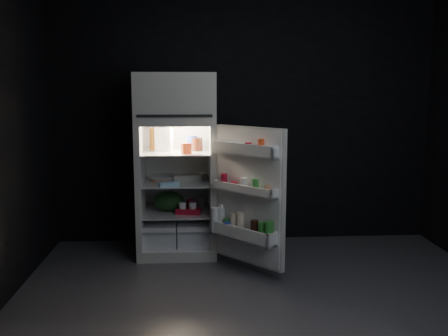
{
  "coord_description": "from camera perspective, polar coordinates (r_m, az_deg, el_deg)",
  "views": [
    {
      "loc": [
        -0.56,
        -3.59,
        1.64
      ],
      "look_at": [
        -0.27,
        1.0,
        0.9
      ],
      "focal_mm": 40.0,
      "sensor_mm": 36.0,
      "label": 1
    }
  ],
  "objects": [
    {
      "name": "amber_bottle",
      "position": [
        5.02,
        -8.03,
        3.3
      ],
      "size": [
        0.09,
        0.09,
        0.22
      ],
      "primitive_type": "cylinder",
      "rotation": [
        0.0,
        0.0,
        0.03
      ],
      "color": "#C3771F",
      "rests_on": "refrigerator"
    },
    {
      "name": "egg_carton",
      "position": [
        4.92,
        -4.37,
        -1.18
      ],
      "size": [
        0.3,
        0.18,
        0.07
      ],
      "primitive_type": "cube",
      "rotation": [
        0.0,
        0.0,
        0.3
      ],
      "color": "#9C9A8E",
      "rests_on": "refrigerator"
    },
    {
      "name": "wrapped_pkg",
      "position": [
        5.11,
        -2.78,
        -0.9
      ],
      "size": [
        0.17,
        0.16,
        0.05
      ],
      "primitive_type": "cube",
      "rotation": [
        0.0,
        0.0,
        0.41
      ],
      "color": "beige",
      "rests_on": "refrigerator"
    },
    {
      "name": "mayo_jar",
      "position": [
        4.99,
        -3.63,
        2.86
      ],
      "size": [
        0.1,
        0.1,
        0.14
      ],
      "primitive_type": "cylinder",
      "rotation": [
        0.0,
        0.0,
        0.03
      ],
      "color": "#1C3098",
      "rests_on": "refrigerator"
    },
    {
      "name": "refrigerator",
      "position": [
        4.96,
        -5.44,
        1.16
      ],
      "size": [
        0.76,
        0.71,
        1.78
      ],
      "color": "silver",
      "rests_on": "ground"
    },
    {
      "name": "floor",
      "position": [
        3.98,
        4.92,
        -15.19
      ],
      "size": [
        4.0,
        3.4,
        0.0
      ],
      "primitive_type": "cube",
      "color": "#4A4A4F",
      "rests_on": "ground"
    },
    {
      "name": "flat_package",
      "position": [
        4.72,
        -6.38,
        -1.83
      ],
      "size": [
        0.21,
        0.15,
        0.04
      ],
      "primitive_type": "cube",
      "rotation": [
        0.0,
        0.0,
        0.36
      ],
      "color": "#8EC4DC",
      "rests_on": "refrigerator"
    },
    {
      "name": "wall_front",
      "position": [
        1.99,
        12.75,
        0.59
      ],
      "size": [
        4.0,
        0.0,
        2.7
      ],
      "primitive_type": "cube",
      "color": "black",
      "rests_on": "ground"
    },
    {
      "name": "yogurt_tray",
      "position": [
        4.9,
        -4.07,
        -4.92
      ],
      "size": [
        0.26,
        0.17,
        0.05
      ],
      "primitive_type": "cube",
      "rotation": [
        0.0,
        0.0,
        -0.18
      ],
      "color": "#B30F27",
      "rests_on": "refrigerator"
    },
    {
      "name": "produce_bag",
      "position": [
        5.01,
        -6.31,
        -3.78
      ],
      "size": [
        0.35,
        0.32,
        0.2
      ],
      "primitive_type": "ellipsoid",
      "rotation": [
        0.0,
        0.0,
        -0.24
      ],
      "color": "#193815",
      "rests_on": "refrigerator"
    },
    {
      "name": "jam_jar",
      "position": [
        4.92,
        -3.1,
        2.72
      ],
      "size": [
        0.13,
        0.13,
        0.13
      ],
      "primitive_type": "cylinder",
      "rotation": [
        0.0,
        0.0,
        0.22
      ],
      "color": "black",
      "rests_on": "refrigerator"
    },
    {
      "name": "pie",
      "position": [
        4.99,
        -6.85,
        -1.24
      ],
      "size": [
        0.35,
        0.35,
        0.04
      ],
      "primitive_type": "cylinder",
      "rotation": [
        0.0,
        0.0,
        0.35
      ],
      "color": "tan",
      "rests_on": "refrigerator"
    },
    {
      "name": "small_can_red",
      "position": [
        5.12,
        -3.87,
        -4.08
      ],
      "size": [
        0.1,
        0.1,
        0.09
      ],
      "primitive_type": "cylinder",
      "rotation": [
        0.0,
        0.0,
        -0.36
      ],
      "color": "#B30F27",
      "rests_on": "refrigerator"
    },
    {
      "name": "wall_back",
      "position": [
        5.32,
        2.38,
        6.01
      ],
      "size": [
        4.0,
        0.0,
        2.7
      ],
      "primitive_type": "cube",
      "color": "black",
      "rests_on": "ground"
    },
    {
      "name": "fridge_door",
      "position": [
        4.39,
        2.64,
        -3.47
      ],
      "size": [
        0.63,
        0.66,
        1.22
      ],
      "color": "silver",
      "rests_on": "ground"
    },
    {
      "name": "small_can_silver",
      "position": [
        5.14,
        -2.66,
        -4.01
      ],
      "size": [
        0.08,
        0.08,
        0.09
      ],
      "primitive_type": "cylinder",
      "rotation": [
        0.0,
        0.0,
        0.3
      ],
      "color": "silver",
      "rests_on": "refrigerator"
    },
    {
      "name": "small_carton",
      "position": [
        4.71,
        -4.34,
        2.24
      ],
      "size": [
        0.1,
        0.09,
        0.1
      ],
      "primitive_type": "cube",
      "rotation": [
        0.0,
        0.0,
        0.37
      ],
      "color": "#E1471A",
      "rests_on": "refrigerator"
    },
    {
      "name": "milk_jug",
      "position": [
        4.93,
        -6.85,
        3.33
      ],
      "size": [
        0.18,
        0.18,
        0.24
      ],
      "primitive_type": "cube",
      "rotation": [
        0.0,
        0.0,
        -0.16
      ],
      "color": "white",
      "rests_on": "refrigerator"
    }
  ]
}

